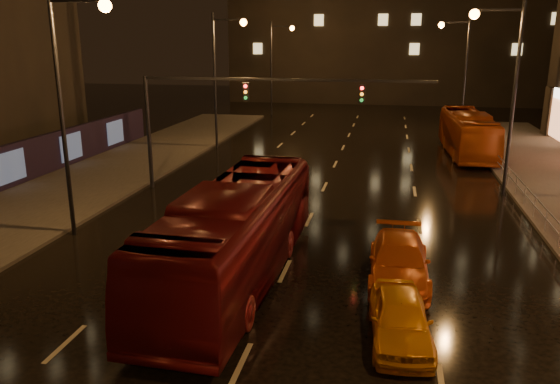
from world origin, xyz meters
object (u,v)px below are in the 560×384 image
Objects in this scene: taxi_far at (399,261)px; bus_curb at (467,133)px; bus_red at (236,233)px; taxi_near at (400,318)px.

bus_curb is at bearing 77.26° from taxi_far.
bus_red is 1.09× the size of bus_curb.
taxi_near is 4.02m from taxi_far.
bus_red reaches higher than bus_curb.
bus_red is at bearing -170.01° from taxi_far.
bus_red is at bearing 146.91° from taxi_near.
bus_curb reaches higher than taxi_far.
bus_curb is at bearing 75.08° from taxi_near.
bus_red is 2.49× the size of taxi_far.
bus_red reaches higher than taxi_far.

